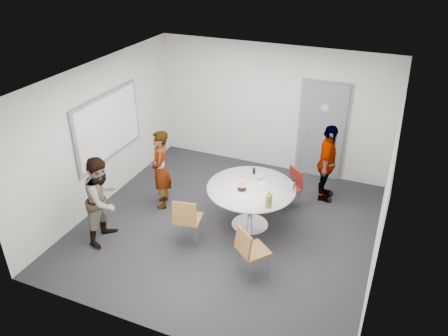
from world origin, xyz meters
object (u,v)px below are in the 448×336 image
at_px(chair_near_right, 249,248).
at_px(person_right, 327,163).
at_px(door, 322,131).
at_px(whiteboard, 108,126).
at_px(chair_far, 292,184).
at_px(person_main, 161,170).
at_px(table, 252,193).
at_px(chair_near_left, 187,217).
at_px(person_left, 103,200).

relative_size(chair_near_right, person_right, 0.55).
relative_size(door, whiteboard, 1.12).
bearing_deg(person_right, whiteboard, 105.79).
bearing_deg(chair_near_right, chair_far, 126.19).
xyz_separation_m(door, person_main, (-2.49, -2.30, -0.26)).
relative_size(table, person_main, 0.99).
height_order(chair_near_left, person_main, person_main).
bearing_deg(chair_near_right, chair_near_left, -156.17).
height_order(door, person_right, door).
distance_m(whiteboard, chair_near_left, 2.41).
distance_m(whiteboard, table, 2.96).
height_order(table, chair_near_left, table).
bearing_deg(door, person_left, -128.69).
distance_m(table, chair_far, 1.02).
bearing_deg(chair_near_left, person_main, 127.85).
xyz_separation_m(door, person_right, (0.30, -0.88, -0.25)).
xyz_separation_m(chair_far, person_left, (-2.62, -2.14, 0.29)).
height_order(chair_near_right, person_main, person_main).
bearing_deg(person_main, whiteboard, -118.13).
bearing_deg(door, chair_near_left, -115.48).
height_order(whiteboard, table, whiteboard).
bearing_deg(person_left, table, -61.12).
xyz_separation_m(table, person_main, (-1.79, -0.00, 0.08)).
xyz_separation_m(whiteboard, person_main, (1.07, -0.02, -0.69)).
height_order(chair_near_left, person_left, person_left).
height_order(table, person_right, person_right).
distance_m(person_left, person_right, 4.13).
height_order(whiteboard, person_main, whiteboard).
relative_size(table, chair_near_left, 1.73).
distance_m(chair_near_left, person_right, 2.94).
relative_size(table, person_left, 0.99).
distance_m(chair_near_left, person_main, 1.33).
relative_size(chair_near_right, chair_far, 1.06).
relative_size(door, table, 1.40).
bearing_deg(door, chair_near_right, -95.15).
distance_m(table, person_right, 1.74).
bearing_deg(chair_far, person_main, 59.27).
relative_size(table, chair_near_right, 1.79).
height_order(door, person_left, door).
distance_m(door, person_left, 4.57).
bearing_deg(chair_near_left, door, 54.37).
xyz_separation_m(chair_near_right, person_right, (0.61, 2.62, 0.26)).
bearing_deg(person_left, whiteboard, 27.67).
height_order(chair_near_left, chair_far, chair_near_left).
bearing_deg(person_main, person_right, 89.97).
bearing_deg(table, whiteboard, 179.62).
bearing_deg(person_main, chair_far, 84.36).
relative_size(door, person_left, 1.38).
bearing_deg(door, whiteboard, -147.34).
distance_m(chair_far, person_right, 0.80).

